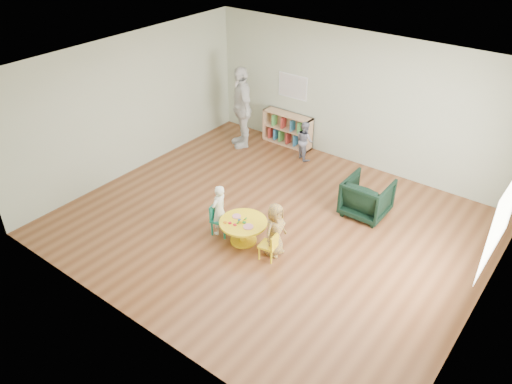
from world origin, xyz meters
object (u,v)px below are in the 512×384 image
kid_chair_right (270,245)px  child_left (219,210)px  bookshelf (288,129)px  armchair (367,197)px  child_right (275,230)px  toddler (305,140)px  kid_chair_left (219,218)px  activity_table (243,228)px  adult_caretaker (242,107)px

kid_chair_right → child_left: bearing=78.0°
bookshelf → child_left: child_left is taller
armchair → child_right: child_right is taller
kid_chair_right → child_right: (-0.02, 0.15, 0.20)m
kid_chair_right → child_right: child_right is taller
child_left → toddler: size_ratio=1.08×
kid_chair_left → child_right: bearing=84.6°
armchair → child_left: 2.69m
activity_table → adult_caretaker: 3.71m
child_right → toddler: size_ratio=1.09×
bookshelf → kid_chair_left: bearing=-74.0°
kid_chair_left → adult_caretaker: adult_caretaker is taller
activity_table → child_left: 0.52m
kid_chair_right → armchair: (0.64, 2.08, 0.09)m
kid_chair_left → child_left: bearing=-163.1°
kid_chair_right → armchair: armchair is taller
activity_table → adult_caretaker: adult_caretaker is taller
kid_chair_right → toddler: (-1.43, 3.23, 0.16)m
activity_table → child_right: child_right is taller
kid_chair_left → armchair: armchair is taller
activity_table → kid_chair_right: kid_chair_right is taller
toddler → adult_caretaker: bearing=39.5°
kid_chair_left → armchair: size_ratio=0.72×
child_left → child_right: 1.09m
child_left → adult_caretaker: size_ratio=0.50×
kid_chair_left → kid_chair_right: size_ratio=1.13×
kid_chair_left → toddler: 3.21m
kid_chair_left → child_right: size_ratio=0.60×
kid_chair_left → adult_caretaker: size_ratio=0.31×
activity_table → kid_chair_right: 0.63m
kid_chair_left → child_left: 0.16m
activity_table → bookshelf: bearing=113.2°
toddler → activity_table: bearing=132.5°
kid_chair_right → bookshelf: size_ratio=0.42×
child_right → toddler: (-1.41, 3.08, -0.04)m
child_left → child_right: (1.09, 0.11, 0.01)m
bookshelf → kid_chair_right: bearing=-59.4°
bookshelf → adult_caretaker: size_ratio=0.65×
kid_chair_right → bookshelf: (-2.13, 3.61, 0.10)m
child_right → armchair: bearing=-17.5°
armchair → child_left: bearing=48.6°
armchair → activity_table: bearing=56.7°
adult_caretaker → kid_chair_right: bearing=-8.0°
bookshelf → toddler: toddler is taller
child_left → toddler: bearing=-177.6°
child_right → child_left: bearing=97.1°
kid_chair_right → adult_caretaker: adult_caretaker is taller
activity_table → child_right: bearing=5.4°
child_left → toddler: 3.20m
child_right → adult_caretaker: 4.05m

